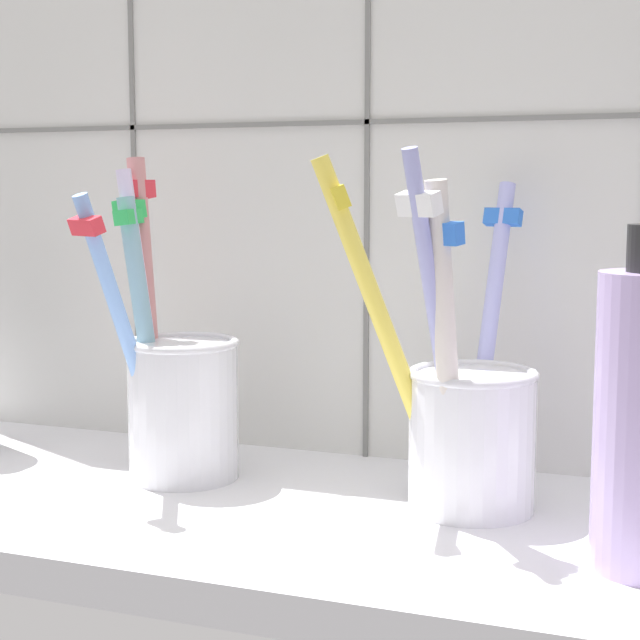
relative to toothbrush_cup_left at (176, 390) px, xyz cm
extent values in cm
cube|color=silver|center=(8.77, -2.81, -6.06)|extent=(64.00, 22.00, 2.00)
cube|color=silver|center=(8.77, 9.19, 15.44)|extent=(64.00, 2.00, 45.00)
cube|color=gray|center=(-7.23, 8.09, 15.44)|extent=(0.30, 0.20, 45.00)
cube|color=gray|center=(8.77, 8.09, 15.44)|extent=(0.30, 0.20, 45.00)
cube|color=gray|center=(8.77, 8.09, 15.39)|extent=(64.00, 0.20, 0.30)
cylinder|color=silver|center=(0.43, 0.06, -1.15)|extent=(6.26, 6.26, 7.82)
torus|color=silver|center=(0.43, 0.06, 2.76)|extent=(6.45, 6.45, 0.50)
cylinder|color=silver|center=(-2.05, 0.18, 3.93)|extent=(3.69, 1.56, 17.31)
cube|color=green|center=(-2.98, 0.37, 10.26)|extent=(1.26, 2.16, 1.14)
cylinder|color=#81AFF3|center=(-1.40, -3.25, 3.23)|extent=(3.32, 6.03, 16.05)
cube|color=#E5333F|center=(-2.25, -5.15, 9.51)|extent=(2.42, 1.81, 1.08)
cylinder|color=tan|center=(-2.46, 1.20, 4.27)|extent=(3.17, 2.49, 17.98)
cube|color=#E5333F|center=(-3.11, 1.60, 11.40)|extent=(1.80, 2.09, 1.10)
cylinder|color=#7FAABD|center=(-1.80, -0.20, 3.16)|extent=(3.16, 1.58, 15.76)
cube|color=green|center=(-2.61, -0.36, 9.84)|extent=(1.47, 2.73, 0.94)
cylinder|color=white|center=(17.12, 0.06, -1.51)|extent=(6.51, 6.51, 7.10)
torus|color=silver|center=(17.12, 0.06, 2.04)|extent=(6.68, 6.68, 0.50)
cylinder|color=silver|center=(16.38, -2.77, 3.59)|extent=(2.21, 3.29, 16.62)
cube|color=blue|center=(16.12, -3.39, 9.33)|extent=(2.54, 1.73, 1.15)
cylinder|color=#B0B3F8|center=(17.06, 4.15, 3.52)|extent=(1.83, 6.15, 16.63)
cube|color=blue|center=(17.36, 6.07, 9.86)|extent=(2.16, 1.24, 1.07)
cylinder|color=#F9DE4F|center=(13.08, -1.87, 4.15)|extent=(7.28, 4.37, 17.95)
cube|color=yellow|center=(10.83, -3.03, 11.00)|extent=(1.87, 2.32, 1.29)
cylinder|color=#9DA0DE|center=(15.98, -2.82, 4.31)|extent=(2.82, 5.54, 18.13)
cube|color=white|center=(15.36, -4.37, 10.73)|extent=(2.34, 1.79, 1.25)
camera|label=1|loc=(27.83, -50.79, 11.36)|focal=57.41mm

